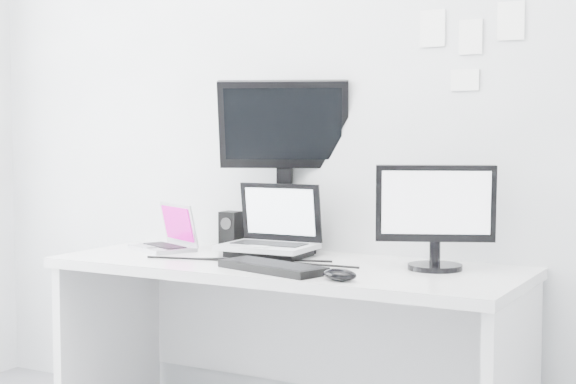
% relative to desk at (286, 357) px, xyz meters
% --- Properties ---
extents(back_wall, '(3.60, 0.00, 3.60)m').
position_rel_desk_xyz_m(back_wall, '(0.00, 0.35, 0.99)').
color(back_wall, silver).
rests_on(back_wall, ground).
extents(desk, '(1.80, 0.70, 0.73)m').
position_rel_desk_xyz_m(desk, '(0.00, 0.00, 0.00)').
color(desk, silver).
rests_on(desk, ground).
extents(macbook, '(0.34, 0.30, 0.20)m').
position_rel_desk_xyz_m(macbook, '(-0.62, 0.05, 0.47)').
color(macbook, '#A6A6AB').
rests_on(macbook, desk).
extents(speaker, '(0.09, 0.09, 0.16)m').
position_rel_desk_xyz_m(speaker, '(-0.39, 0.22, 0.44)').
color(speaker, black).
rests_on(speaker, desk).
extents(dell_laptop, '(0.37, 0.29, 0.30)m').
position_rel_desk_xyz_m(dell_laptop, '(-0.14, 0.09, 0.51)').
color(dell_laptop, '#ACAEB3').
rests_on(dell_laptop, desk).
extents(rear_monitor, '(0.57, 0.40, 0.73)m').
position_rel_desk_xyz_m(rear_monitor, '(-0.17, 0.29, 0.73)').
color(rear_monitor, black).
rests_on(rear_monitor, desk).
extents(samsung_monitor, '(0.47, 0.36, 0.39)m').
position_rel_desk_xyz_m(samsung_monitor, '(0.55, 0.11, 0.56)').
color(samsung_monitor, black).
rests_on(samsung_monitor, desk).
extents(keyboard, '(0.44, 0.26, 0.03)m').
position_rel_desk_xyz_m(keyboard, '(0.06, -0.20, 0.38)').
color(keyboard, black).
rests_on(keyboard, desk).
extents(mouse, '(0.14, 0.10, 0.04)m').
position_rel_desk_xyz_m(mouse, '(0.35, -0.27, 0.39)').
color(mouse, black).
rests_on(mouse, desk).
extents(wall_note_0, '(0.10, 0.00, 0.14)m').
position_rel_desk_xyz_m(wall_note_0, '(0.45, 0.34, 1.26)').
color(wall_note_0, white).
rests_on(wall_note_0, back_wall).
extents(wall_note_1, '(0.09, 0.00, 0.13)m').
position_rel_desk_xyz_m(wall_note_1, '(0.60, 0.34, 1.22)').
color(wall_note_1, white).
rests_on(wall_note_1, back_wall).
extents(wall_note_2, '(0.10, 0.00, 0.14)m').
position_rel_desk_xyz_m(wall_note_2, '(0.75, 0.34, 1.26)').
color(wall_note_2, white).
rests_on(wall_note_2, back_wall).
extents(wall_note_3, '(0.11, 0.00, 0.08)m').
position_rel_desk_xyz_m(wall_note_3, '(0.58, 0.34, 1.05)').
color(wall_note_3, white).
rests_on(wall_note_3, back_wall).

